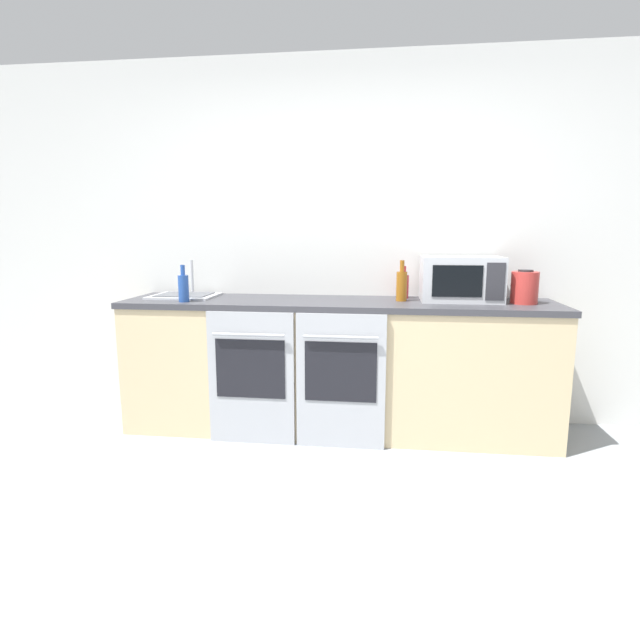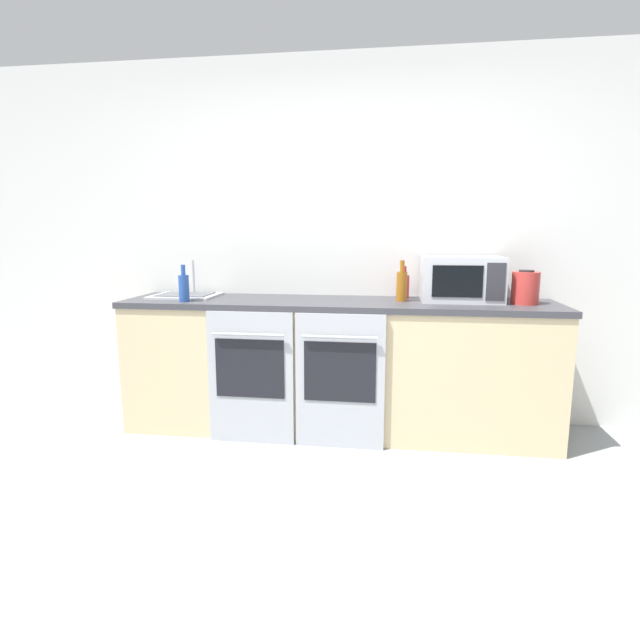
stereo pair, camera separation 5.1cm
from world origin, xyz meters
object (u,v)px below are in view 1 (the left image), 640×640
object	(u,v)px
kettle	(525,287)
bottle_blue	(183,287)
oven_left	(251,377)
microwave	(461,279)
bottle_red	(403,286)
bottle_amber	(402,285)
oven_right	(341,381)
sink	(185,295)

from	to	relation	value
kettle	bottle_blue	bearing A→B (deg)	-174.99
oven_left	microwave	size ratio (longest dim) A/B	1.67
microwave	bottle_blue	distance (m)	1.85
microwave	bottle_red	bearing A→B (deg)	165.26
bottle_red	bottle_blue	distance (m)	1.51
microwave	bottle_amber	bearing A→B (deg)	-171.93
oven_right	kettle	size ratio (longest dim) A/B	3.98
oven_left	bottle_amber	world-z (taller)	bottle_amber
oven_right	microwave	size ratio (longest dim) A/B	1.67
microwave	bottle_red	distance (m)	0.39
oven_left	bottle_blue	xyz separation A→B (m)	(-0.48, 0.13, 0.57)
bottle_red	bottle_blue	bearing A→B (deg)	-165.48
bottle_red	bottle_blue	world-z (taller)	bottle_blue
bottle_red	bottle_blue	xyz separation A→B (m)	(-1.46, -0.38, 0.01)
bottle_amber	bottle_blue	xyz separation A→B (m)	(-1.44, -0.22, -0.01)
microwave	bottle_amber	distance (m)	0.40
oven_left	oven_right	size ratio (longest dim) A/B	1.00
bottle_red	sink	xyz separation A→B (m)	(-1.55, -0.12, -0.07)
oven_left	bottle_blue	size ratio (longest dim) A/B	3.56
microwave	bottle_red	size ratio (longest dim) A/B	2.32
oven_right	bottle_red	distance (m)	0.85
bottle_amber	bottle_red	xyz separation A→B (m)	(0.02, 0.15, -0.02)
bottle_red	sink	bearing A→B (deg)	-175.48
oven_left	bottle_amber	size ratio (longest dim) A/B	3.19
bottle_blue	oven_right	bearing A→B (deg)	-6.74
bottle_amber	oven_left	bearing A→B (deg)	-160.03
bottle_red	oven_right	bearing A→B (deg)	-128.20
oven_left	oven_right	distance (m)	0.58
oven_right	bottle_blue	distance (m)	1.21
microwave	kettle	size ratio (longest dim) A/B	2.39
oven_right	sink	xyz separation A→B (m)	(-1.16, 0.38, 0.48)
bottle_amber	bottle_red	world-z (taller)	bottle_amber
oven_right	bottle_amber	xyz separation A→B (m)	(0.38, 0.35, 0.58)
oven_left	sink	distance (m)	0.84
kettle	sink	size ratio (longest dim) A/B	0.49
bottle_blue	sink	world-z (taller)	sink
oven_right	sink	world-z (taller)	sink
bottle_blue	sink	xyz separation A→B (m)	(-0.10, 0.25, -0.08)
oven_right	sink	bearing A→B (deg)	161.83
microwave	sink	world-z (taller)	microwave
bottle_red	kettle	xyz separation A→B (m)	(0.77, -0.18, 0.02)
kettle	sink	bearing A→B (deg)	178.53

